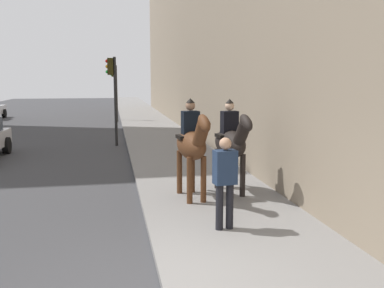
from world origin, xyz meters
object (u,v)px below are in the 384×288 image
mounted_horse_far (231,142)px  mounted_horse_near (192,144)px  pedestrian_greeting (225,177)px  traffic_light_near_curb (113,87)px  traffic_light_far_curb (115,84)px

mounted_horse_far → mounted_horse_near: bearing=-77.6°
mounted_horse_near → pedestrian_greeting: 2.15m
pedestrian_greeting → traffic_light_near_curb: 11.46m
traffic_light_near_curb → mounted_horse_near: bearing=-169.5°
mounted_horse_far → traffic_light_near_curb: (8.78, 2.69, 1.16)m
traffic_light_far_curb → pedestrian_greeting: bearing=-175.5°
mounted_horse_near → traffic_light_far_curb: 19.80m
mounted_horse_far → traffic_light_near_curb: bearing=-167.7°
mounted_horse_near → mounted_horse_far: size_ratio=1.02×
mounted_horse_near → traffic_light_far_curb: bearing=178.9°
mounted_horse_near → mounted_horse_far: (0.31, -1.01, -0.03)m
pedestrian_greeting → traffic_light_far_curb: bearing=-2.6°
mounted_horse_near → traffic_light_far_curb: (19.71, 1.50, 1.10)m
mounted_horse_far → pedestrian_greeting: 2.57m
pedestrian_greeting → traffic_light_far_curb: traffic_light_far_curb is taller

